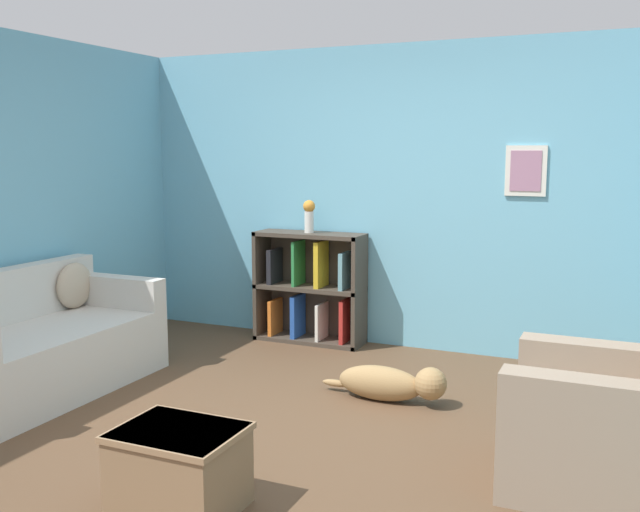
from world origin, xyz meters
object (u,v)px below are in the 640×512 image
Objects in this scene: coffee_table at (179,467)px; bookshelf at (311,288)px; dog at (392,383)px; recliner_chair at (627,422)px; couch at (36,347)px; vase at (309,214)px.

bookshelf is at bearing 102.85° from coffee_table.
bookshelf is 1.08× the size of dog.
recliner_chair is (2.64, -1.98, -0.12)m from bookshelf.
couch is 3.87m from recliner_chair.
vase is (-0.01, -0.02, 0.67)m from bookshelf.
couch is at bearing -121.13° from vase.
bookshelf is 0.67m from vase.
recliner_chair is 3.76× the size of vase.
recliner_chair is at bearing -36.39° from vase.
coffee_table is at bearing -151.16° from recliner_chair.
coffee_table is at bearing -104.37° from dog.
bookshelf is 1.68× the size of coffee_table.
dog is (1.16, -1.22, -0.35)m from bookshelf.
vase is at bearing 134.43° from dog.
bookshelf reaches higher than coffee_table.
bookshelf is (1.22, 2.04, 0.16)m from couch.
vase reaches higher than coffee_table.
dog is (2.39, 0.82, -0.19)m from couch.
dog is at bearing -45.57° from vase.
bookshelf is 0.91× the size of recliner_chair.
dog is (-1.48, 0.76, -0.23)m from recliner_chair.
couch is at bearing -120.95° from bookshelf.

